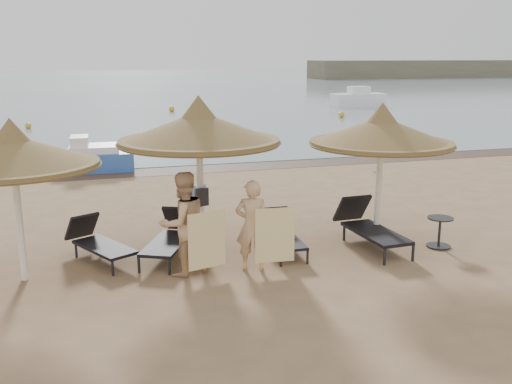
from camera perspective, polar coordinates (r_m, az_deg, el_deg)
The scene contains 21 objects.
ground at distance 10.48m, azimuth -5.49°, elevation -7.80°, with size 160.00×160.00×0.00m, color #94714D.
sea at distance 89.70m, azimuth -15.58°, elevation 10.59°, with size 200.00×140.00×0.03m, color slate.
wet_sand_strip at distance 19.46m, azimuth -10.84°, elevation 2.01°, with size 200.00×1.60×0.01m, color #463529.
palapa_left at distance 10.24m, azimuth -23.18°, elevation 3.66°, with size 2.84×2.84×2.81m.
palapa_center at distance 10.84m, azimuth -5.72°, elevation 6.32°, with size 3.11×3.11×3.08m.
palapa_right at distance 11.75m, azimuth 12.43°, elevation 5.88°, with size 2.92×2.92×2.89m.
lounger_far_left at distance 11.29m, azimuth -15.53°, elevation -4.75°, with size 1.35×1.84×0.80m.
lounger_near_left at distance 11.22m, azimuth -8.51°, elevation -4.38°, with size 1.37×1.96×0.84m.
lounger_near_right at distance 11.42m, azimuth 2.40°, elevation -4.09°, with size 0.63×1.74×0.77m.
lounger_far_right at distance 11.86m, azimuth 11.18°, elevation -3.32°, with size 0.81×2.11×0.93m.
side_table at distance 12.15m, azimuth 17.86°, elevation -3.94°, with size 0.52×0.52×0.62m.
person_left at distance 10.04m, azimuth -7.32°, elevation -2.34°, with size 0.99×0.64×2.15m, color tan.
person_right at distance 10.18m, azimuth -0.39°, elevation -2.64°, with size 0.89×0.58×1.94m, color tan.
towel_left at distance 9.88m, azimuth -4.92°, elevation -4.82°, with size 0.70×0.22×1.01m.
towel_right at distance 10.13m, azimuth 1.91°, elevation -4.35°, with size 0.72×0.08×1.01m.
bag_patterned at distance 11.24m, azimuth -5.74°, elevation -0.14°, with size 0.29×0.19×0.35m.
bag_dark at distance 10.92m, azimuth -5.41°, elevation -0.50°, with size 0.26×0.14×0.34m.
pedal_boat at distance 20.07m, azimuth -15.92°, elevation 3.34°, with size 2.57×1.56×1.18m.
buoy_left at distance 32.72m, azimuth -21.81°, elevation 6.16°, with size 0.33×0.33×0.33m, color gold.
buoy_mid at distance 40.25m, azimuth -8.43°, elevation 8.22°, with size 0.40×0.40×0.40m, color gold.
buoy_right at distance 36.44m, azimuth 8.54°, elevation 7.66°, with size 0.38×0.38×0.38m, color gold.
Camera 1 is at (-1.80, -9.60, 3.79)m, focal length 40.00 mm.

